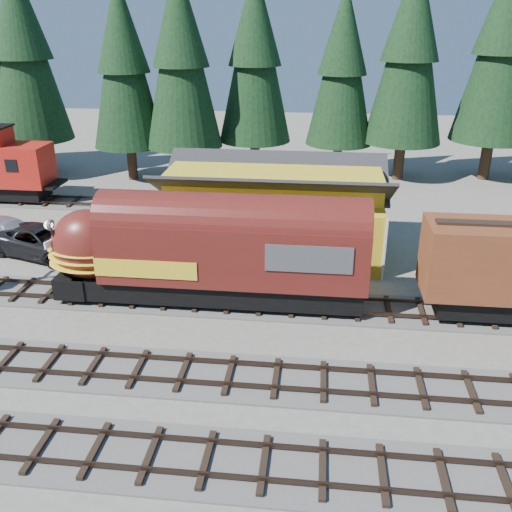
# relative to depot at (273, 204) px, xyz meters

# --- Properties ---
(ground) EXTENTS (120.00, 120.00, 0.00)m
(ground) POSITION_rel_depot_xyz_m (0.00, -10.50, -2.96)
(ground) COLOR #6B665B
(ground) RESTS_ON ground
(track_siding) EXTENTS (68.00, 3.20, 0.33)m
(track_siding) POSITION_rel_depot_xyz_m (10.00, -6.50, -2.90)
(track_siding) COLOR #4C4947
(track_siding) RESTS_ON ground
(track_spur) EXTENTS (32.00, 3.20, 0.33)m
(track_spur) POSITION_rel_depot_xyz_m (-10.00, 7.50, -2.90)
(track_spur) COLOR #4C4947
(track_spur) RESTS_ON ground
(depot) EXTENTS (12.80, 7.00, 5.30)m
(depot) POSITION_rel_depot_xyz_m (0.00, 0.00, 0.00)
(depot) COLOR gold
(depot) RESTS_ON ground
(conifer_backdrop) EXTENTS (79.51, 21.73, 16.87)m
(conifer_backdrop) POSITION_rel_depot_xyz_m (5.53, 14.64, 7.19)
(conifer_backdrop) COLOR black
(conifer_backdrop) RESTS_ON ground
(locomotive) EXTENTS (15.19, 3.02, 4.13)m
(locomotive) POSITION_rel_depot_xyz_m (-2.88, -6.50, -0.53)
(locomotive) COLOR black
(locomotive) RESTS_ON ground
(pickup_truck_a) EXTENTS (6.84, 4.67, 1.74)m
(pickup_truck_a) POSITION_rel_depot_xyz_m (-12.97, -1.93, -2.09)
(pickup_truck_a) COLOR black
(pickup_truck_a) RESTS_ON ground
(pickup_truck_b) EXTENTS (5.82, 3.83, 1.57)m
(pickup_truck_b) POSITION_rel_depot_xyz_m (-15.73, -0.60, -2.18)
(pickup_truck_b) COLOR #A0A2A7
(pickup_truck_b) RESTS_ON ground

